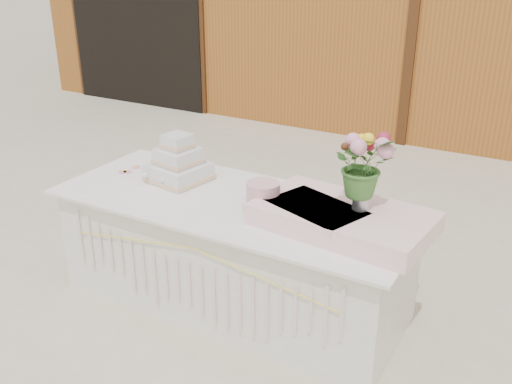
% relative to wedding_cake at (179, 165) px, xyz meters
% --- Properties ---
extents(ground, '(80.00, 80.00, 0.00)m').
position_rel_wedding_cake_xyz_m(ground, '(0.52, -0.12, -0.88)').
color(ground, beige).
rests_on(ground, ground).
extents(cake_table, '(2.40, 1.00, 0.77)m').
position_rel_wedding_cake_xyz_m(cake_table, '(0.52, -0.12, -0.50)').
color(cake_table, white).
rests_on(cake_table, ground).
extents(wedding_cake, '(0.43, 0.43, 0.34)m').
position_rel_wedding_cake_xyz_m(wedding_cake, '(0.00, 0.00, 0.00)').
color(wedding_cake, silver).
rests_on(wedding_cake, cake_table).
extents(pink_cake_stand, '(0.26, 0.26, 0.19)m').
position_rel_wedding_cake_xyz_m(pink_cake_stand, '(0.76, -0.16, -0.01)').
color(pink_cake_stand, white).
rests_on(pink_cake_stand, cake_table).
extents(satin_runner, '(1.06, 0.68, 0.13)m').
position_rel_wedding_cake_xyz_m(satin_runner, '(1.28, -0.13, -0.05)').
color(satin_runner, '#FFCFCD').
rests_on(satin_runner, cake_table).
extents(flower_vase, '(0.10, 0.10, 0.13)m').
position_rel_wedding_cake_xyz_m(flower_vase, '(1.36, -0.09, 0.08)').
color(flower_vase, '#B7B7BC').
rests_on(flower_vase, satin_runner).
extents(bouquet, '(0.44, 0.42, 0.37)m').
position_rel_wedding_cake_xyz_m(bouquet, '(1.36, -0.09, 0.33)').
color(bouquet, '#3D712D').
rests_on(bouquet, flower_vase).
extents(loose_flowers, '(0.20, 0.34, 0.02)m').
position_rel_wedding_cake_xyz_m(loose_flowers, '(-0.48, -0.06, -0.11)').
color(loose_flowers, pink).
rests_on(loose_flowers, cake_table).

